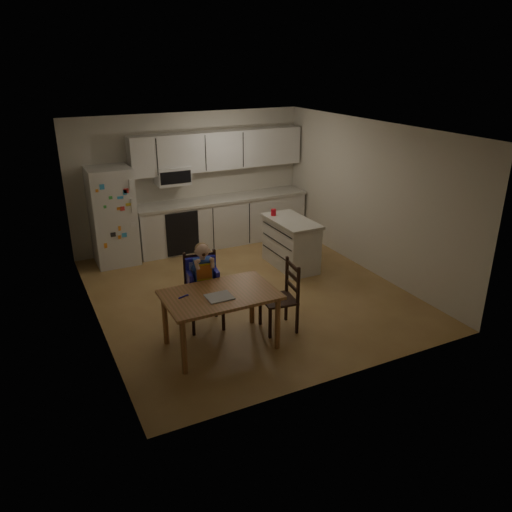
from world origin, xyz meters
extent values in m
cube|color=olive|center=(0.00, 0.00, -0.01)|extent=(4.50, 5.00, 0.01)
cube|color=beige|center=(0.00, 2.50, 1.25)|extent=(4.50, 0.02, 2.50)
cube|color=beige|center=(-2.25, 0.00, 1.25)|extent=(0.02, 5.00, 2.50)
cube|color=beige|center=(2.25, 0.00, 1.25)|extent=(0.02, 5.00, 2.50)
cube|color=white|center=(0.00, 0.00, 2.50)|extent=(4.50, 5.00, 0.01)
cube|color=silver|center=(-1.55, 2.15, 0.85)|extent=(0.72, 0.70, 1.70)
cube|color=silver|center=(0.53, 2.20, 0.43)|extent=(3.34, 0.60, 0.86)
cube|color=beige|center=(0.53, 2.19, 0.89)|extent=(3.37, 0.62, 0.05)
cube|color=black|center=(-0.39, 1.89, 0.43)|extent=(0.60, 0.02, 0.80)
cube|color=silver|center=(0.53, 2.33, 1.80)|extent=(3.34, 0.34, 0.70)
cube|color=silver|center=(-0.39, 2.30, 1.42)|extent=(0.60, 0.38, 0.33)
cube|color=silver|center=(1.13, 0.60, 0.40)|extent=(0.55, 1.10, 0.80)
cube|color=beige|center=(1.13, 0.60, 0.83)|extent=(0.60, 1.15, 0.05)
cylinder|color=red|center=(0.97, 0.95, 0.91)|extent=(0.09, 0.09, 0.11)
cube|color=olive|center=(-0.96, -1.26, 0.72)|extent=(1.38, 0.88, 0.04)
cylinder|color=olive|center=(-1.57, -1.63, 0.35)|extent=(0.07, 0.07, 0.70)
cylinder|color=olive|center=(-1.57, -0.90, 0.35)|extent=(0.07, 0.07, 0.70)
cylinder|color=olive|center=(-0.35, -1.63, 0.35)|extent=(0.07, 0.07, 0.70)
cylinder|color=olive|center=(-0.35, -0.90, 0.35)|extent=(0.07, 0.07, 0.70)
cube|color=#A2A2A7|center=(-1.01, -1.36, 0.74)|extent=(0.31, 0.27, 0.01)
cylinder|color=#2625B4|center=(-1.40, -1.17, 0.75)|extent=(0.12, 0.06, 0.02)
cube|color=black|center=(-0.96, -0.69, 0.46)|extent=(0.51, 0.51, 0.03)
cube|color=black|center=(-1.19, -0.87, 0.22)|extent=(0.04, 0.04, 0.45)
cube|color=black|center=(-1.13, -0.47, 0.22)|extent=(0.04, 0.04, 0.45)
cube|color=black|center=(-0.78, -0.92, 0.22)|extent=(0.04, 0.04, 0.45)
cube|color=black|center=(-0.73, -0.52, 0.22)|extent=(0.04, 0.04, 0.45)
cube|color=black|center=(-0.93, -0.49, 0.75)|extent=(0.45, 0.10, 0.53)
cube|color=#2625B4|center=(-0.96, -0.69, 0.53)|extent=(0.45, 0.41, 0.11)
cube|color=#2625B4|center=(-0.94, -0.55, 0.77)|extent=(0.41, 0.12, 0.36)
cube|color=#4F67C8|center=(-0.96, -0.72, 0.60)|extent=(0.35, 0.31, 0.02)
cube|color=#232FB0|center=(-0.96, -0.68, 0.84)|extent=(0.25, 0.18, 0.28)
cube|color=#D24F24|center=(-0.97, -0.75, 0.83)|extent=(0.20, 0.04, 0.21)
sphere|color=beige|center=(-0.96, -0.69, 1.10)|extent=(0.20, 0.20, 0.18)
ellipsoid|color=olive|center=(-0.96, -0.69, 1.12)|extent=(0.20, 0.19, 0.15)
cube|color=black|center=(-0.11, -1.21, 0.43)|extent=(0.47, 0.47, 0.03)
cube|color=black|center=(-0.27, -1.00, 0.21)|extent=(0.04, 0.04, 0.42)
cube|color=black|center=(0.10, -1.05, 0.21)|extent=(0.04, 0.04, 0.42)
cube|color=black|center=(-0.32, -1.38, 0.21)|extent=(0.04, 0.04, 0.42)
cube|color=black|center=(0.06, -1.43, 0.21)|extent=(0.04, 0.04, 0.42)
cube|color=black|center=(0.08, -1.24, 0.70)|extent=(0.09, 0.42, 0.50)
camera|label=1|loc=(-3.00, -6.37, 3.42)|focal=35.00mm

